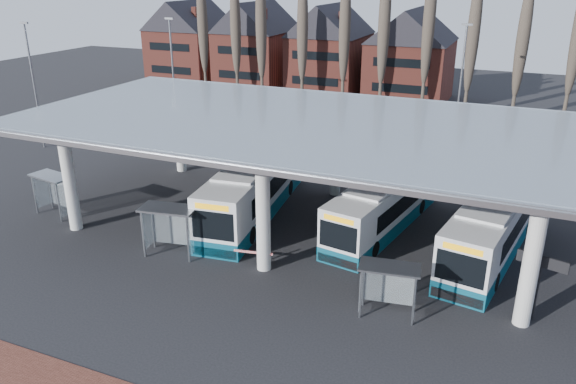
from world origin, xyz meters
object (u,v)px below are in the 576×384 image
at_px(bus_1, 254,188).
at_px(shelter_1, 170,220).
at_px(shelter_2, 389,278).
at_px(bus_3, 493,226).
at_px(shelter_0, 55,185).
at_px(bus_2, 384,204).

xyz_separation_m(bus_1, shelter_1, (-1.63, -6.44, 0.33)).
height_order(shelter_1, shelter_2, shelter_1).
distance_m(bus_3, shelter_0, 25.27).
height_order(bus_1, bus_2, bus_1).
xyz_separation_m(bus_1, bus_3, (13.76, 0.18, -0.08)).
relative_size(bus_3, shelter_0, 4.10).
bearing_deg(shelter_0, bus_2, 27.03).
bearing_deg(bus_3, shelter_2, -105.91).
height_order(bus_2, shelter_2, bus_2).
xyz_separation_m(shelter_0, shelter_2, (21.13, -2.73, -0.10)).
bearing_deg(shelter_0, shelter_1, -0.08).
bearing_deg(bus_2, shelter_2, -64.87).
xyz_separation_m(bus_2, shelter_2, (2.32, -8.53, 0.29)).
bearing_deg(shelter_0, bus_3, 21.23).
xyz_separation_m(bus_3, shelter_2, (-3.64, -7.70, 0.21)).
distance_m(bus_1, shelter_0, 12.02).
bearing_deg(bus_3, shelter_0, -159.23).
height_order(bus_1, shelter_2, bus_1).
height_order(bus_1, shelter_1, bus_1).
bearing_deg(shelter_1, bus_3, 13.30).
xyz_separation_m(bus_2, shelter_0, (-18.81, -5.80, 0.38)).
relative_size(bus_3, shelter_1, 3.88).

